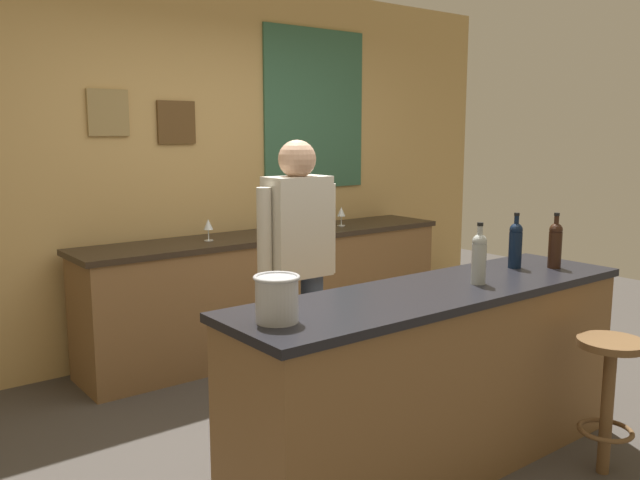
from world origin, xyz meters
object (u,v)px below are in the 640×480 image
wine_bottle_b (516,243)px  ice_bucket (277,298)px  wine_bottle_c (555,243)px  wine_glass_a (208,225)px  bar_stool (609,384)px  wine_glass_b (341,212)px  bartender (298,263)px  wine_bottle_a (479,257)px

wine_bottle_b → ice_bucket: wine_bottle_b is taller
wine_bottle_c → wine_glass_a: bearing=115.7°
wine_bottle_b → bar_stool: bearing=-97.0°
wine_bottle_c → wine_glass_b: bearing=84.2°
bar_stool → wine_glass_a: size_ratio=4.39×
wine_glass_b → wine_glass_a: bearing=-179.6°
wine_bottle_c → wine_glass_a: (-1.01, 2.10, -0.05)m
bar_stool → wine_bottle_b: bearing=83.0°
bartender → wine_bottle_a: (0.44, -0.92, 0.12)m
bar_stool → ice_bucket: bearing=160.6°
wine_bottle_a → wine_bottle_b: 0.49m
bartender → wine_glass_a: (0.07, 1.18, 0.07)m
bar_stool → wine_bottle_c: wine_bottle_c is taller
bar_stool → wine_glass_b: wine_glass_b is taller
bar_stool → ice_bucket: (-1.55, 0.55, 0.56)m
wine_bottle_a → wine_glass_a: (-0.37, 2.10, -0.05)m
wine_bottle_a → ice_bucket: 1.16m
wine_glass_b → ice_bucket: bearing=-134.5°
bar_stool → wine_bottle_c: (0.25, 0.49, 0.60)m
wine_bottle_a → wine_bottle_c: same height
wine_glass_b → bar_stool: bearing=-100.1°
wine_bottle_c → ice_bucket: wine_bottle_c is taller
ice_bucket → wine_glass_b: 2.88m
wine_bottle_c → bar_stool: bearing=-116.8°
bartender → bar_stool: 1.71m
wine_bottle_c → ice_bucket: bearing=178.2°
wine_bottle_c → bartender: bearing=139.8°
wine_bottle_b → ice_bucket: bearing=-177.3°
wine_bottle_a → wine_glass_a: size_ratio=1.97×
bartender → bar_stool: bearing=-59.3°
ice_bucket → wine_glass_a: size_ratio=1.21×
bar_stool → wine_bottle_b: wine_bottle_b is taller
wine_bottle_b → wine_bottle_a: bearing=-164.4°
bar_stool → wine_glass_b: 2.70m
wine_bottle_a → ice_bucket: (-1.16, 0.06, -0.04)m
wine_bottle_b → wine_bottle_c: bearing=-37.9°
bartender → ice_bucket: size_ratio=8.61×
wine_bottle_b → wine_bottle_c: (0.17, -0.13, 0.00)m
wine_bottle_b → wine_glass_b: size_ratio=1.97×
wine_bottle_a → wine_bottle_c: 0.65m
wine_bottle_b → ice_bucket: size_ratio=1.63×
ice_bucket → wine_glass_a: 2.19m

